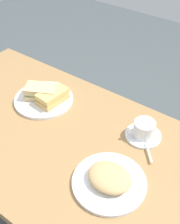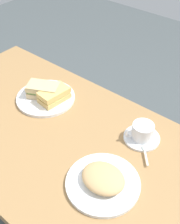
{
  "view_description": "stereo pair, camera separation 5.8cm",
  "coord_description": "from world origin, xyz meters",
  "px_view_note": "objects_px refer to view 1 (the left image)",
  "views": [
    {
      "loc": [
        0.63,
        -0.58,
        1.6
      ],
      "look_at": [
        0.09,
        0.16,
        0.8
      ],
      "focal_mm": 46.43,
      "sensor_mm": 36.0,
      "label": 1
    },
    {
      "loc": [
        0.68,
        -0.54,
        1.6
      ],
      "look_at": [
        0.09,
        0.16,
        0.8
      ],
      "focal_mm": 46.43,
      "sensor_mm": 36.0,
      "label": 2
    }
  ],
  "objects_px": {
    "side_plate": "(109,182)",
    "sandwich_front": "(41,92)",
    "sandwich_back": "(53,97)",
    "coffee_cup": "(144,128)",
    "sandwich_plate": "(44,100)",
    "dining_table": "(51,152)",
    "spoon": "(148,149)",
    "coffee_saucer": "(143,135)"
  },
  "relations": [
    {
      "from": "sandwich_back",
      "to": "side_plate",
      "type": "xyz_separation_m",
      "value": [
        0.44,
        -0.21,
        -0.03
      ]
    },
    {
      "from": "coffee_cup",
      "to": "spoon",
      "type": "distance_m",
      "value": 0.08
    },
    {
      "from": "coffee_saucer",
      "to": "coffee_cup",
      "type": "distance_m",
      "value": 0.04
    },
    {
      "from": "dining_table",
      "to": "coffee_cup",
      "type": "relative_size",
      "value": 12.91
    },
    {
      "from": "sandwich_plate",
      "to": "coffee_saucer",
      "type": "height_order",
      "value": "sandwich_plate"
    },
    {
      "from": "sandwich_back",
      "to": "spoon",
      "type": "height_order",
      "value": "sandwich_back"
    },
    {
      "from": "side_plate",
      "to": "sandwich_front",
      "type": "bearing_deg",
      "value": 157.94
    },
    {
      "from": "sandwich_front",
      "to": "coffee_cup",
      "type": "distance_m",
      "value": 0.49
    },
    {
      "from": "coffee_saucer",
      "to": "spoon",
      "type": "height_order",
      "value": "spoon"
    },
    {
      "from": "sandwich_front",
      "to": "dining_table",
      "type": "bearing_deg",
      "value": -40.23
    },
    {
      "from": "coffee_saucer",
      "to": "dining_table",
      "type": "bearing_deg",
      "value": -149.75
    },
    {
      "from": "side_plate",
      "to": "dining_table",
      "type": "bearing_deg",
      "value": 168.12
    },
    {
      "from": "sandwich_back",
      "to": "spoon",
      "type": "distance_m",
      "value": 0.47
    },
    {
      "from": "coffee_cup",
      "to": "side_plate",
      "type": "xyz_separation_m",
      "value": [
        0.01,
        -0.26,
        -0.04
      ]
    },
    {
      "from": "sandwich_plate",
      "to": "side_plate",
      "type": "distance_m",
      "value": 0.52
    },
    {
      "from": "spoon",
      "to": "coffee_saucer",
      "type": "bearing_deg",
      "value": 130.48
    },
    {
      "from": "sandwich_plate",
      "to": "sandwich_back",
      "type": "xyz_separation_m",
      "value": [
        0.05,
        0.01,
        0.03
      ]
    },
    {
      "from": "spoon",
      "to": "dining_table",
      "type": "bearing_deg",
      "value": -160.55
    },
    {
      "from": "sandwich_back",
      "to": "side_plate",
      "type": "relative_size",
      "value": 0.56
    },
    {
      "from": "sandwich_plate",
      "to": "coffee_cup",
      "type": "xyz_separation_m",
      "value": [
        0.47,
        0.06,
        0.04
      ]
    },
    {
      "from": "dining_table",
      "to": "sandwich_back",
      "type": "xyz_separation_m",
      "value": [
        -0.09,
        0.14,
        0.18
      ]
    },
    {
      "from": "spoon",
      "to": "sandwich_back",
      "type": "bearing_deg",
      "value": 179.81
    },
    {
      "from": "dining_table",
      "to": "sandwich_plate",
      "type": "height_order",
      "value": "sandwich_plate"
    },
    {
      "from": "sandwich_plate",
      "to": "coffee_saucer",
      "type": "distance_m",
      "value": 0.48
    },
    {
      "from": "sandwich_front",
      "to": "spoon",
      "type": "bearing_deg",
      "value": 0.64
    },
    {
      "from": "sandwich_back",
      "to": "spoon",
      "type": "bearing_deg",
      "value": -0.19
    },
    {
      "from": "sandwich_back",
      "to": "side_plate",
      "type": "distance_m",
      "value": 0.48
    },
    {
      "from": "spoon",
      "to": "side_plate",
      "type": "relative_size",
      "value": 0.33
    },
    {
      "from": "dining_table",
      "to": "sandwich_front",
      "type": "bearing_deg",
      "value": 139.77
    },
    {
      "from": "dining_table",
      "to": "side_plate",
      "type": "distance_m",
      "value": 0.38
    },
    {
      "from": "sandwich_plate",
      "to": "spoon",
      "type": "height_order",
      "value": "spoon"
    },
    {
      "from": "coffee_cup",
      "to": "spoon",
      "type": "xyz_separation_m",
      "value": [
        0.05,
        -0.06,
        -0.03
      ]
    },
    {
      "from": "sandwich_plate",
      "to": "sandwich_front",
      "type": "relative_size",
      "value": 1.64
    },
    {
      "from": "dining_table",
      "to": "sandwich_front",
      "type": "relative_size",
      "value": 7.9
    },
    {
      "from": "sandwich_front",
      "to": "sandwich_plate",
      "type": "bearing_deg",
      "value": -6.77
    },
    {
      "from": "sandwich_back",
      "to": "side_plate",
      "type": "height_order",
      "value": "sandwich_back"
    },
    {
      "from": "sandwich_back",
      "to": "coffee_cup",
      "type": "height_order",
      "value": "coffee_cup"
    },
    {
      "from": "dining_table",
      "to": "coffee_cup",
      "type": "distance_m",
      "value": 0.42
    },
    {
      "from": "dining_table",
      "to": "coffee_cup",
      "type": "bearing_deg",
      "value": 30.16
    },
    {
      "from": "dining_table",
      "to": "spoon",
      "type": "bearing_deg",
      "value": 19.45
    },
    {
      "from": "sandwich_front",
      "to": "coffee_saucer",
      "type": "relative_size",
      "value": 1.13
    },
    {
      "from": "sandwich_plate",
      "to": "spoon",
      "type": "bearing_deg",
      "value": 0.78
    }
  ]
}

